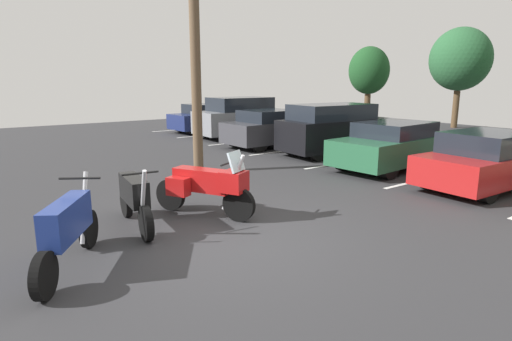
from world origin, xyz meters
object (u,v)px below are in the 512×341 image
(motorcycle_second, at_px, (135,198))
(utility_pole, at_px, (195,30))
(motorcycle_touring, at_px, (206,185))
(car_charcoal, at_px, (274,128))
(car_grey, at_px, (242,117))
(motorcycle_third, at_px, (68,228))
(car_green, at_px, (396,145))
(car_navy, at_px, (212,118))
(car_red, at_px, (490,161))
(car_black, at_px, (335,129))

(motorcycle_second, relative_size, utility_pole, 0.27)
(motorcycle_touring, distance_m, car_charcoal, 9.36)
(motorcycle_touring, xyz_separation_m, car_grey, (-9.51, 7.36, 0.30))
(motorcycle_third, relative_size, car_green, 0.41)
(car_navy, height_order, utility_pole, utility_pole)
(motorcycle_third, bearing_deg, car_green, 99.84)
(car_charcoal, height_order, utility_pole, utility_pole)
(car_grey, bearing_deg, motorcycle_touring, -37.73)
(motorcycle_second, relative_size, car_navy, 0.45)
(motorcycle_touring, distance_m, utility_pole, 5.42)
(motorcycle_touring, bearing_deg, car_grey, 142.27)
(car_red, relative_size, utility_pole, 0.57)
(car_grey, xyz_separation_m, car_charcoal, (3.10, -0.53, -0.20))
(car_navy, xyz_separation_m, car_black, (8.82, 0.02, 0.22))
(car_black, xyz_separation_m, car_green, (2.81, -0.25, -0.22))
(car_green, distance_m, utility_pole, 6.93)
(car_black, relative_size, car_green, 0.91)
(motorcycle_third, height_order, car_grey, car_grey)
(car_navy, distance_m, car_green, 11.63)
(car_grey, relative_size, utility_pole, 0.58)
(car_black, distance_m, car_green, 2.83)
(motorcycle_second, relative_size, car_red, 0.47)
(car_navy, xyz_separation_m, car_green, (11.63, -0.23, 0.00))
(car_navy, bearing_deg, utility_pole, -32.63)
(motorcycle_second, xyz_separation_m, motorcycle_third, (1.13, -1.39, 0.04))
(motorcycle_second, distance_m, car_black, 9.45)
(car_black, distance_m, car_red, 5.78)
(car_grey, height_order, car_black, car_grey)
(motorcycle_second, distance_m, car_grey, 12.82)
(car_black, bearing_deg, car_red, -4.43)
(motorcycle_touring, relative_size, car_black, 0.48)
(car_navy, bearing_deg, car_green, -1.15)
(car_red, height_order, utility_pole, utility_pole)
(car_green, bearing_deg, car_charcoal, -176.81)
(car_grey, xyz_separation_m, car_black, (5.94, 0.04, -0.01))
(motorcycle_second, xyz_separation_m, car_black, (-3.41, 8.81, 0.36))
(motorcycle_touring, height_order, motorcycle_third, motorcycle_touring)
(motorcycle_second, distance_m, car_navy, 15.06)
(motorcycle_touring, height_order, utility_pole, utility_pole)
(motorcycle_touring, xyz_separation_m, car_charcoal, (-6.41, 6.83, 0.09))
(car_grey, bearing_deg, car_black, 0.41)
(car_black, xyz_separation_m, utility_pole, (-0.22, -5.52, 3.10))
(motorcycle_third, xyz_separation_m, car_navy, (-13.36, 10.18, 0.09))
(car_navy, distance_m, car_red, 14.58)
(car_red, bearing_deg, car_grey, 178.02)
(motorcycle_second, xyz_separation_m, car_green, (-0.60, 8.55, 0.14))
(car_black, height_order, car_green, car_black)
(car_navy, bearing_deg, car_red, -1.68)
(car_navy, height_order, car_green, car_navy)
(car_charcoal, distance_m, car_black, 2.90)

